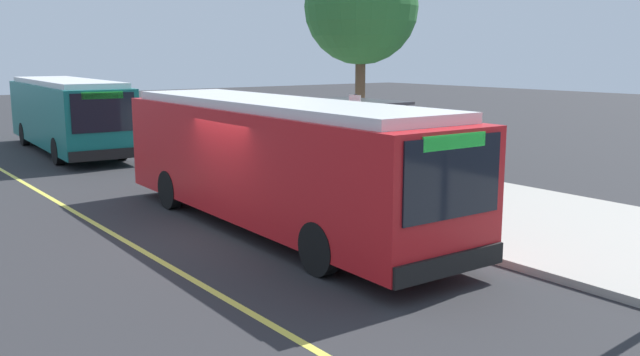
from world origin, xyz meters
The scene contains 10 objects.
ground_plane centered at (0.00, 0.00, 0.00)m, with size 120.00×120.00×0.00m, color #2B2B2D.
sidewalk_curb centered at (0.00, 6.00, 0.07)m, with size 44.00×6.40×0.15m, color #A8A399.
lane_stripe_center centered at (0.00, -2.20, 0.00)m, with size 36.00×0.14×0.01m, color #E0D64C.
transit_bus_main centered at (0.20, 1.01, 1.62)m, with size 11.05×2.86×2.95m.
transit_bus_second centered at (-15.31, 1.09, 1.62)m, with size 10.71×3.26×2.95m.
bus_shelter centered at (-2.38, 5.70, 1.92)m, with size 2.90×1.60×2.48m.
waiting_bench centered at (-2.13, 5.57, 0.63)m, with size 1.60×0.48×0.95m.
route_sign_post centered at (-0.28, 3.76, 1.96)m, with size 0.44×0.08×2.80m.
pedestrian_commuter centered at (-1.77, 4.10, 1.12)m, with size 0.24×0.40×1.69m.
street_tree_near_shelter centered at (-5.70, 8.52, 5.55)m, with size 4.00×4.00×7.43m.
Camera 1 is at (12.94, -7.32, 3.93)m, focal length 38.11 mm.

